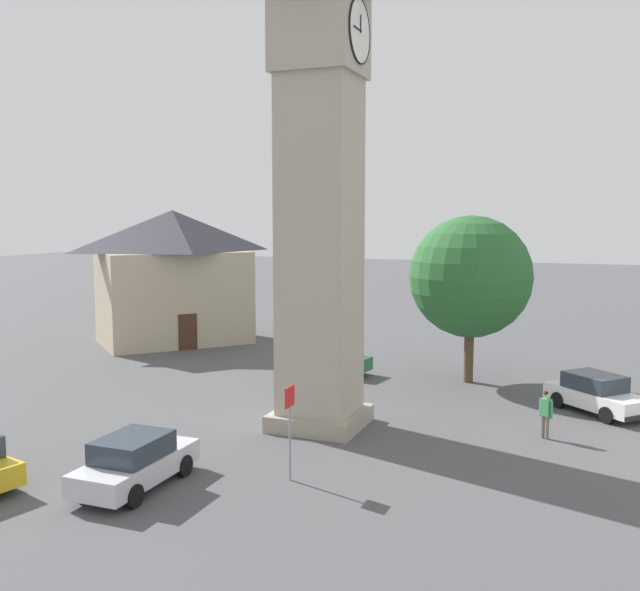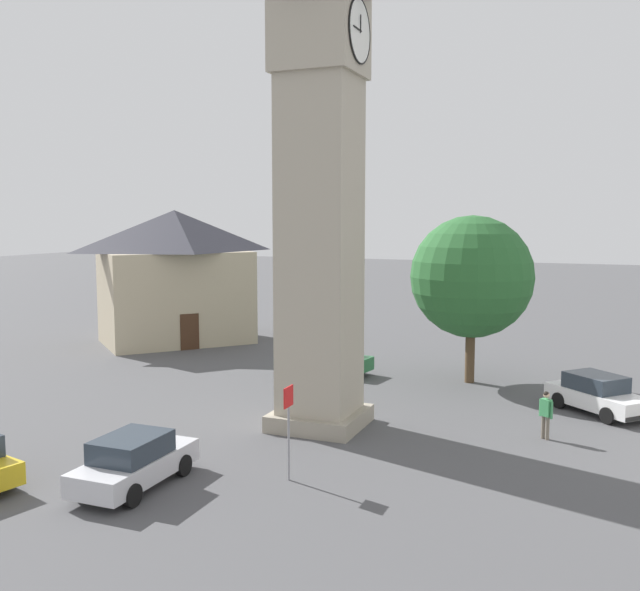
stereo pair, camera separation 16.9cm
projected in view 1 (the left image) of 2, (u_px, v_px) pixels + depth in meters
The scene contains 9 objects.
ground_plane at pixel (320, 426), 26.01m from camera, with size 200.00×200.00×0.00m, color #4C4C4F.
clock_tower at pixel (320, 64), 24.57m from camera, with size 3.83×3.83×22.15m.
car_blue_kerb at pixel (329, 358), 34.71m from camera, with size 2.33×4.34×1.53m.
car_red_corner at pixel (135, 461), 20.03m from camera, with size 4.13×1.82×1.53m.
car_white_side at pixel (596, 394), 27.72m from camera, with size 4.03×4.18×1.53m.
pedestrian at pixel (546, 410), 24.42m from camera, with size 0.38×0.48×1.69m.
tree at pixel (471, 277), 32.42m from camera, with size 5.62×5.62×7.76m.
building_shop_left at pixel (173, 275), 42.93m from camera, with size 10.52×10.25×8.08m.
road_sign at pixel (290, 417), 20.45m from camera, with size 0.60×0.07×2.80m.
Camera 1 is at (23.54, 9.32, 7.67)m, focal length 39.64 mm.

